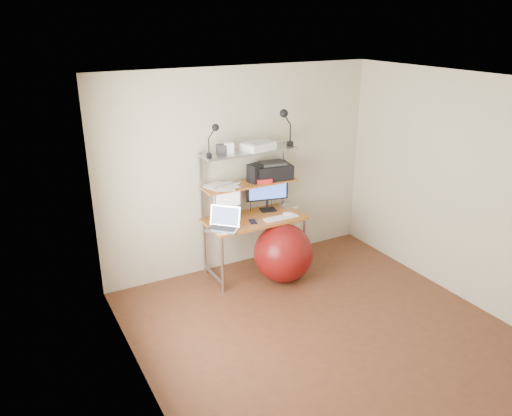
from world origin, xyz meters
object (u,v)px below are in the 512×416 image
at_px(monitor_black, 267,190).
at_px(exercise_ball, 283,253).
at_px(printer, 272,171).
at_px(monitor_silver, 228,199).
at_px(laptop, 224,224).

relative_size(monitor_black, exercise_ball, 0.75).
distance_m(monitor_black, printer, 0.25).
bearing_deg(exercise_ball, printer, 76.96).
distance_m(monitor_silver, printer, 0.67).
xyz_separation_m(laptop, printer, (0.78, 0.24, 0.46)).
distance_m(laptop, exercise_ball, 0.83).
height_order(laptop, printer, printer).
height_order(monitor_silver, monitor_black, monitor_black).
bearing_deg(exercise_ball, monitor_black, 84.15).
height_order(monitor_black, laptop, monitor_black).
xyz_separation_m(laptop, exercise_ball, (0.67, -0.22, -0.44)).
xyz_separation_m(monitor_silver, monitor_black, (0.56, 0.03, 0.02)).
bearing_deg(monitor_black, exercise_ball, -83.35).
height_order(monitor_black, printer, printer).
bearing_deg(monitor_silver, monitor_black, -13.78).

